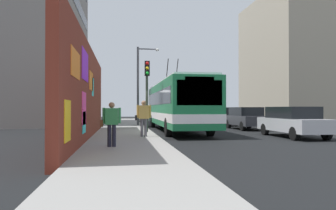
% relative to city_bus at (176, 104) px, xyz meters
% --- Properties ---
extents(ground_plane, '(80.00, 80.00, 0.00)m').
position_rel_city_bus_xyz_m(ground_plane, '(-2.23, 1.80, -1.79)').
color(ground_plane, black).
extents(sidewalk_slab, '(48.00, 3.20, 0.15)m').
position_rel_city_bus_xyz_m(sidewalk_slab, '(-2.23, 3.40, -1.71)').
color(sidewalk_slab, gray).
rests_on(sidewalk_slab, ground_plane).
extents(graffiti_wall, '(15.35, 0.32, 4.35)m').
position_rel_city_bus_xyz_m(graffiti_wall, '(-5.58, 5.15, 0.39)').
color(graffiti_wall, maroon).
rests_on(graffiti_wall, ground_plane).
extents(building_far_left, '(13.53, 7.12, 16.79)m').
position_rel_city_bus_xyz_m(building_far_left, '(10.40, 11.00, 6.61)').
color(building_far_left, gray).
rests_on(building_far_left, ground_plane).
extents(building_far_right, '(12.30, 7.97, 13.57)m').
position_rel_city_bus_xyz_m(building_far_right, '(11.98, -15.20, 5.00)').
color(building_far_right, '#9E937F').
rests_on(building_far_right, ground_plane).
extents(city_bus, '(12.72, 2.58, 4.98)m').
position_rel_city_bus_xyz_m(city_bus, '(0.00, 0.00, 0.00)').
color(city_bus, '#19723F').
rests_on(city_bus, ground_plane).
extents(parked_car_silver, '(4.68, 1.85, 1.58)m').
position_rel_city_bus_xyz_m(parked_car_silver, '(-5.32, -5.20, -0.95)').
color(parked_car_silver, '#B7B7BC').
rests_on(parked_car_silver, ground_plane).
extents(parked_car_dark_gray, '(4.28, 1.83, 1.58)m').
position_rel_city_bus_xyz_m(parked_car_dark_gray, '(0.92, -5.20, -0.95)').
color(parked_car_dark_gray, '#38383D').
rests_on(parked_car_dark_gray, ground_plane).
extents(parked_car_black, '(4.41, 1.74, 1.58)m').
position_rel_city_bus_xyz_m(parked_car_black, '(6.31, -5.20, -0.95)').
color(parked_car_black, black).
rests_on(parked_car_black, ground_plane).
extents(pedestrian_near_wall, '(0.22, 0.72, 1.56)m').
position_rel_city_bus_xyz_m(pedestrian_near_wall, '(-9.39, 3.94, -0.73)').
color(pedestrian_near_wall, '#1E1E2D').
rests_on(pedestrian_near_wall, sidewalk_slab).
extents(pedestrian_at_curb, '(0.23, 0.76, 1.72)m').
position_rel_city_bus_xyz_m(pedestrian_at_curb, '(-5.53, 2.54, -0.62)').
color(pedestrian_at_curb, '#595960').
rests_on(pedestrian_at_curb, sidewalk_slab).
extents(traffic_light, '(0.49, 0.28, 4.05)m').
position_rel_city_bus_xyz_m(traffic_light, '(-2.67, 2.15, 1.10)').
color(traffic_light, '#2D382D').
rests_on(traffic_light, sidewalk_slab).
extents(street_lamp, '(0.44, 1.82, 6.35)m').
position_rel_city_bus_xyz_m(street_lamp, '(5.26, 2.04, 2.04)').
color(street_lamp, '#4C4C51').
rests_on(street_lamp, sidewalk_slab).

